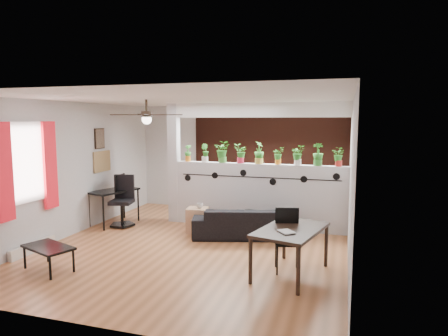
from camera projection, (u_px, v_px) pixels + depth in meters
room_shell at (197, 174)px, 7.05m from camera, size 6.30×7.10×2.90m
partition_wall at (259, 196)px, 8.31m from camera, size 3.60×0.18×1.35m
ceiling_header at (260, 110)px, 8.10m from camera, size 3.60×0.18×0.30m
pier_column at (174, 163)px, 8.79m from camera, size 0.22×0.20×2.60m
brick_panel at (272, 159)px, 9.63m from camera, size 3.90×0.05×2.60m
vine_decal at (258, 177)px, 8.17m from camera, size 3.31×0.01×0.30m
window_assembly at (27, 165)px, 6.63m from camera, size 0.09×1.30×1.55m
baseboard_heater at (33, 247)px, 6.80m from camera, size 0.08×1.00×0.18m
corkboard at (102, 161)px, 8.69m from camera, size 0.03×0.60×0.45m
framed_art at (100, 139)px, 8.59m from camera, size 0.03×0.34×0.44m
ceiling_fan at (147, 116)px, 6.87m from camera, size 1.19×1.19×0.43m
potted_plant_0 at (188, 153)px, 8.67m from camera, size 0.18×0.15×0.36m
potted_plant_1 at (205, 152)px, 8.55m from camera, size 0.23×0.21×0.39m
potted_plant_2 at (223, 151)px, 8.43m from camera, size 0.25×0.21×0.46m
potted_plant_3 at (241, 153)px, 8.32m from camera, size 0.26×0.24×0.40m
potted_plant_4 at (259, 152)px, 8.20m from camera, size 0.20×0.25×0.46m
potted_plant_5 at (278, 155)px, 8.09m from camera, size 0.22×0.22×0.36m
potted_plant_6 at (298, 154)px, 7.97m from camera, size 0.25×0.22×0.40m
potted_plant_7 at (318, 154)px, 7.86m from camera, size 0.25×0.21×0.45m
potted_plant_8 at (339, 156)px, 7.75m from camera, size 0.23×0.22×0.38m
sofa at (244, 223)px, 7.71m from camera, size 2.02×1.22×0.55m
cube_shelf at (198, 220)px, 8.02m from camera, size 0.45×0.41×0.50m
cup at (200, 206)px, 7.96m from camera, size 0.16×0.16×0.10m
computer_desk at (114, 193)px, 8.60m from camera, size 0.83×1.15×0.75m
monitor at (117, 185)px, 8.72m from camera, size 0.31×0.10×0.17m
office_chair at (123, 204)px, 8.47m from camera, size 0.55×0.55×1.06m
dining_table at (291, 233)px, 5.77m from camera, size 1.06×1.42×0.70m
book at (281, 233)px, 5.51m from camera, size 0.29×0.30×0.02m
folding_chair at (287, 234)px, 5.99m from camera, size 0.45×0.45×0.93m
coffee_table at (48, 249)px, 5.97m from camera, size 0.91×0.69×0.37m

